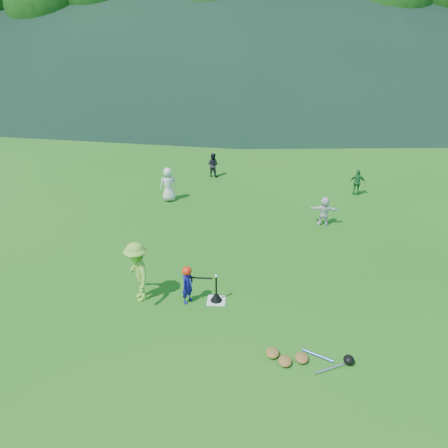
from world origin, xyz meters
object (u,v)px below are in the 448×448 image
Objects in this scene: fielder_b at (213,165)px; fielder_c at (357,183)px; home_plate at (216,301)px; adult_coach at (137,272)px; equipment_pile at (302,358)px; batting_tee at (216,297)px; fielder_d at (324,211)px; batter_child at (187,285)px; fielder_a at (168,185)px.

fielder_c is at bearing -176.48° from fielder_b.
home_plate is at bearing 115.58° from fielder_b.
equipment_pile is at bearing 34.68° from adult_coach.
adult_coach is at bearing 53.86° from fielder_c.
fielder_d is at bearing 54.90° from batting_tee.
batter_child is 8.98m from fielder_b.
fielder_c is at bearing -6.29° from batter_child.
fielder_a is 1.89× the size of batting_tee.
batting_tee is at bearing 135.66° from equipment_pile.
fielder_a is 9.15m from equipment_pile.
fielder_c reaches higher than fielder_d.
fielder_b is (1.39, 2.75, -0.12)m from fielder_a.
fielder_d is (5.54, -1.63, -0.15)m from fielder_a.
fielder_b reaches higher than batting_tee.
fielder_c is 8.71m from batting_tee.
fielder_c reaches higher than home_plate.
fielder_b is 5.98m from fielder_c.
fielder_a reaches higher than equipment_pile.
fielder_a is at bearing 82.47° from fielder_b.
batting_tee is at bearing -52.84° from batter_child.
fielder_c is at bearing 72.79° from equipment_pile.
fielder_d is at bearing 147.85° from fielder_a.
fielder_d is at bearing -9.62° from batter_child.
adult_coach is 2.03m from batting_tee.
adult_coach reaches higher than batting_tee.
batter_child is 6.45m from fielder_a.
fielder_b is (-0.27, 8.98, 0.03)m from batter_child.
fielder_a is at bearing 15.24° from fielder_c.
fielder_a reaches higher than fielder_c.
batting_tee is (2.36, -6.15, -0.51)m from fielder_a.
fielder_c is at bearing 173.05° from fielder_a.
fielder_c is at bearing -116.02° from fielder_d.
fielder_a reaches higher than batter_child.
fielder_a is 7.24m from fielder_c.
fielder_b reaches higher than fielder_d.
fielder_a is at bearing 45.44° from batter_child.
fielder_a reaches higher than fielder_d.
equipment_pile is (4.31, -8.05, -0.58)m from fielder_a.
equipment_pile is (-1.23, -6.43, -0.43)m from fielder_d.
batter_child is 0.79m from batting_tee.
equipment_pile is (-2.84, -9.17, -0.44)m from fielder_c.
fielder_a is (-1.67, 6.23, 0.15)m from batter_child.
adult_coach is 4.35m from equipment_pile.
batter_child is at bearing 145.40° from equipment_pile.
home_plate is 0.43× the size of fielder_b.
adult_coach reaches higher than fielder_b.
adult_coach is 1.58× the size of fielder_d.
fielder_d is at bearing 54.90° from home_plate.
fielder_b is 1.04× the size of fielder_d.
equipment_pile is at bearing 102.37° from fielder_a.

